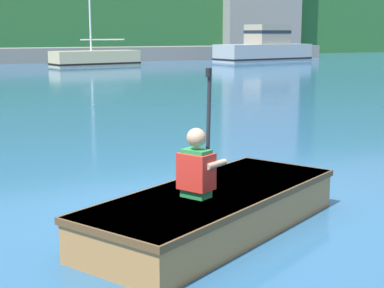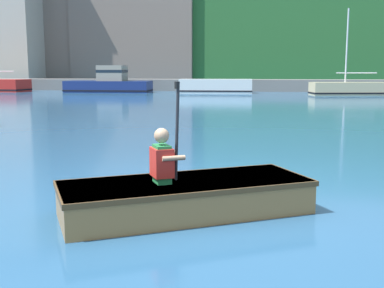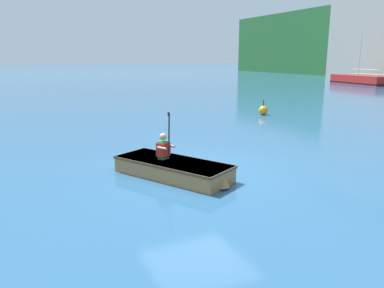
% 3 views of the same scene
% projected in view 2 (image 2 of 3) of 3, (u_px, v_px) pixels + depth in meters
% --- Properties ---
extents(ground_plane, '(300.00, 300.00, 0.00)m').
position_uv_depth(ground_plane, '(189.00, 198.00, 6.25)').
color(ground_plane, '#28567F').
extents(shoreline_ridge, '(120.00, 20.00, 10.15)m').
position_uv_depth(shoreline_ridge, '(256.00, 38.00, 53.01)').
color(shoreline_ridge, '#28602D').
rests_on(shoreline_ridge, ground).
extents(waterfront_office_block_center, '(8.40, 9.38, 15.08)m').
position_uv_depth(waterfront_office_block_center, '(82.00, 12.00, 49.57)').
color(waterfront_office_block_center, '#75665B').
rests_on(waterfront_office_block_center, ground).
extents(waterfront_apartment_right, '(12.01, 8.67, 12.28)m').
position_uv_depth(waterfront_apartment_right, '(140.00, 24.00, 48.31)').
color(waterfront_apartment_right, '#75665B').
rests_on(waterfront_apartment_right, ground).
extents(marina_dock, '(49.17, 2.40, 0.90)m').
position_uv_depth(marina_dock, '(252.00, 85.00, 37.57)').
color(marina_dock, slate).
rests_on(marina_dock, ground).
extents(moored_boat_dock_west_end, '(5.13, 2.51, 5.53)m').
position_uv_depth(moored_boat_dock_west_end, '(348.00, 89.00, 31.49)').
color(moored_boat_dock_west_end, '#CCB789').
rests_on(moored_boat_dock_west_end, ground).
extents(moored_boat_dock_center_near, '(6.30, 2.32, 1.96)m').
position_uv_depth(moored_boat_dock_center_near, '(109.00, 83.00, 35.48)').
color(moored_boat_dock_center_near, navy).
rests_on(moored_boat_dock_center_near, ground).
extents(moored_boat_dock_center_far, '(5.21, 1.99, 0.99)m').
position_uv_depth(moored_boat_dock_center_far, '(216.00, 87.00, 34.16)').
color(moored_boat_dock_center_far, white).
rests_on(moored_boat_dock_center_far, ground).
extents(rowboat_foreground, '(3.03, 2.32, 0.39)m').
position_uv_depth(rowboat_foreground, '(189.00, 195.00, 5.55)').
color(rowboat_foreground, '#A3703D').
rests_on(rowboat_foreground, ground).
extents(person_paddler, '(0.44, 0.44, 1.13)m').
position_uv_depth(person_paddler, '(163.00, 158.00, 5.37)').
color(person_paddler, '#267F3F').
rests_on(person_paddler, rowboat_foreground).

